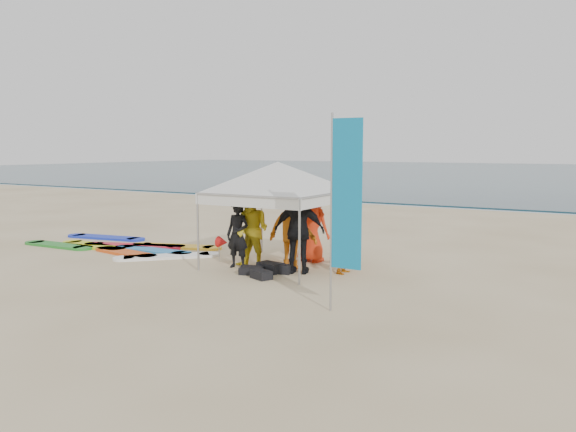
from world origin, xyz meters
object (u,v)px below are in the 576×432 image
(marker_pennant, at_px, (223,242))
(canopy_tent, at_px, (278,162))
(person_black_a, at_px, (238,235))
(feather_flag, at_px, (345,197))
(person_seated, at_px, (343,250))
(surfboard_spread, at_px, (126,247))
(person_yellow, at_px, (252,230))
(person_orange_a, at_px, (292,228))
(person_orange_b, at_px, (312,224))
(person_black_b, at_px, (299,231))

(marker_pennant, bearing_deg, canopy_tent, 11.35)
(person_black_a, bearing_deg, feather_flag, -31.54)
(person_seated, distance_m, surfboard_spread, 6.58)
(person_yellow, height_order, person_orange_a, person_orange_a)
(person_orange_b, height_order, surfboard_spread, person_orange_b)
(person_yellow, bearing_deg, marker_pennant, 170.85)
(person_black_a, xyz_separation_m, marker_pennant, (-0.70, 0.36, -0.28))
(person_black_a, bearing_deg, canopy_tent, 39.76)
(person_seated, xyz_separation_m, marker_pennant, (-3.06, -0.38, -0.03))
(person_black_b, bearing_deg, surfboard_spread, -20.64)
(marker_pennant, bearing_deg, person_seated, 7.08)
(person_black_b, distance_m, canopy_tent, 1.76)
(person_yellow, relative_size, surfboard_spread, 0.31)
(person_yellow, xyz_separation_m, person_orange_a, (0.83, 0.44, 0.05))
(person_orange_a, relative_size, person_orange_b, 1.03)
(canopy_tent, bearing_deg, person_black_b, -27.75)
(person_yellow, distance_m, surfboard_spread, 4.58)
(feather_flag, bearing_deg, person_black_a, 150.81)
(person_yellow, relative_size, person_seated, 1.73)
(person_orange_a, xyz_separation_m, person_black_b, (0.42, -0.41, 0.01))
(person_yellow, height_order, feather_flag, feather_flag)
(canopy_tent, relative_size, marker_pennant, 5.87)
(person_black_b, height_order, surfboard_spread, person_black_b)
(person_black_a, height_order, person_yellow, person_yellow)
(person_black_a, xyz_separation_m, person_orange_b, (1.12, 1.54, 0.15))
(person_yellow, distance_m, person_orange_a, 0.94)
(person_yellow, relative_size, person_orange_a, 0.95)
(person_orange_a, bearing_deg, feather_flag, 131.49)
(person_black_a, distance_m, person_orange_b, 1.92)
(person_seated, bearing_deg, feather_flag, -153.84)
(person_black_b, bearing_deg, feather_flag, 115.96)
(person_orange_a, relative_size, feather_flag, 0.56)
(person_black_b, xyz_separation_m, surfboard_spread, (-5.73, 0.32, -0.93))
(person_seated, bearing_deg, canopy_tent, 94.27)
(feather_flag, bearing_deg, person_seated, 115.23)
(person_orange_a, xyz_separation_m, feather_flag, (2.56, -2.67, 1.03))
(person_orange_b, xyz_separation_m, person_seated, (1.23, -0.81, -0.40))
(person_orange_a, relative_size, surfboard_spread, 0.32)
(person_orange_a, xyz_separation_m, canopy_tent, (-0.40, 0.02, 1.51))
(person_seated, height_order, marker_pennant, person_seated)
(person_black_b, relative_size, person_seated, 1.85)
(person_black_a, xyz_separation_m, feather_flag, (3.67, -2.05, 1.20))
(person_orange_b, height_order, feather_flag, feather_flag)
(person_orange_a, height_order, person_seated, person_orange_a)
(person_black_b, relative_size, surfboard_spread, 0.33)
(feather_flag, bearing_deg, surfboard_spread, 161.89)
(person_black_a, height_order, person_black_b, person_black_b)
(person_orange_b, height_order, person_seated, person_orange_b)
(person_seated, relative_size, feather_flag, 0.31)
(person_black_b, distance_m, person_orange_b, 1.39)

